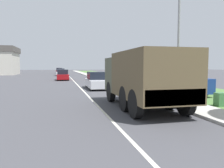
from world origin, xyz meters
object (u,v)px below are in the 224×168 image
at_px(car_farthest_ahead, 59,71).
at_px(car_third_ahead, 60,73).
at_px(pickup_truck, 177,82).
at_px(car_second_ahead, 63,75).
at_px(military_truck, 143,76).
at_px(lamp_post, 176,17).
at_px(car_fourth_ahead, 61,72).
at_px(car_nearest_ahead, 97,81).

bearing_deg(car_farthest_ahead, car_third_ahead, -89.13).
bearing_deg(pickup_truck, car_third_ahead, 104.38).
distance_m(car_third_ahead, pickup_truck, 35.30).
relative_size(car_second_ahead, car_third_ahead, 1.00).
bearing_deg(car_third_ahead, pickup_truck, -75.62).
xyz_separation_m(military_truck, pickup_truck, (4.83, 5.13, -0.73)).
bearing_deg(car_second_ahead, lamp_post, -74.75).
xyz_separation_m(car_fourth_ahead, pickup_truck, (8.48, -42.52, 0.19)).
bearing_deg(car_fourth_ahead, pickup_truck, -78.72).
distance_m(car_nearest_ahead, pickup_truck, 7.31).
bearing_deg(car_farthest_ahead, car_second_ahead, -88.96).
height_order(car_fourth_ahead, lamp_post, lamp_post).
bearing_deg(military_truck, car_third_ahead, 95.71).
xyz_separation_m(car_second_ahead, car_farthest_ahead, (-0.58, 31.85, 0.01)).
bearing_deg(car_third_ahead, car_farthest_ahead, 90.87).
bearing_deg(car_second_ahead, car_farthest_ahead, 91.04).
bearing_deg(car_fourth_ahead, military_truck, -85.63).
bearing_deg(car_nearest_ahead, car_third_ahead, 96.33).
xyz_separation_m(car_third_ahead, lamp_post, (6.37, -38.07, 4.19)).
relative_size(car_second_ahead, car_fourth_ahead, 0.85).
height_order(car_second_ahead, lamp_post, lamp_post).
bearing_deg(car_third_ahead, car_fourth_ahead, 88.01).
bearing_deg(lamp_post, car_farthest_ahead, 96.98).
relative_size(military_truck, car_fourth_ahead, 1.34).
bearing_deg(car_second_ahead, car_third_ahead, 91.21).
xyz_separation_m(car_fourth_ahead, lamp_post, (6.08, -46.40, 4.18)).
bearing_deg(pickup_truck, car_nearest_ahead, 138.92).
distance_m(car_nearest_ahead, car_fourth_ahead, 37.83).
xyz_separation_m(car_nearest_ahead, car_second_ahead, (-2.92, 13.45, 0.00)).
height_order(pickup_truck, lamp_post, lamp_post).
xyz_separation_m(car_nearest_ahead, lamp_post, (3.11, -8.68, 4.16)).
relative_size(car_farthest_ahead, pickup_truck, 0.75).
bearing_deg(car_second_ahead, pickup_truck, -65.21).
distance_m(car_third_ahead, car_farthest_ahead, 15.91).
xyz_separation_m(car_farthest_ahead, lamp_post, (6.61, -53.98, 4.15)).
bearing_deg(military_truck, pickup_truck, 46.72).
xyz_separation_m(car_nearest_ahead, car_fourth_ahead, (-2.97, 37.72, -0.03)).
bearing_deg(car_fourth_ahead, lamp_post, -82.53).
bearing_deg(lamp_post, car_fourth_ahead, 97.47).
height_order(car_farthest_ahead, lamp_post, lamp_post).
bearing_deg(car_farthest_ahead, military_truck, -85.68).
distance_m(pickup_truck, lamp_post, 6.06).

